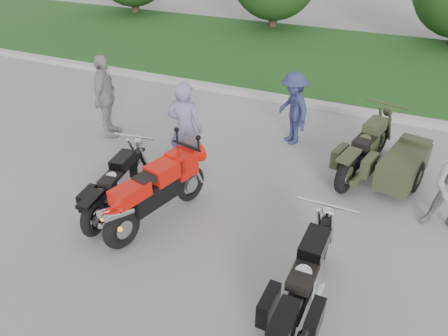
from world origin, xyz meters
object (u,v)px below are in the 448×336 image
at_px(sportbike_red, 155,191).
at_px(cruiser_right, 303,286).
at_px(person_stripe, 185,129).
at_px(person_denim, 293,109).
at_px(cruiser_left, 115,188).
at_px(person_back, 105,97).
at_px(cruiser_sidecar, 386,160).

relative_size(sportbike_red, cruiser_right, 0.91).
height_order(sportbike_red, person_stripe, person_stripe).
relative_size(sportbike_red, person_denim, 1.39).
xyz_separation_m(cruiser_left, person_denim, (1.97, 3.69, 0.37)).
distance_m(person_stripe, person_back, 2.51).
relative_size(person_stripe, person_denim, 1.17).
height_order(cruiser_right, person_stripe, person_stripe).
relative_size(cruiser_right, person_stripe, 1.30).
relative_size(cruiser_left, person_denim, 1.37).
height_order(cruiser_sidecar, person_stripe, person_stripe).
distance_m(cruiser_sidecar, person_denim, 2.27).
bearing_deg(person_stripe, cruiser_sidecar, -167.55).
bearing_deg(person_stripe, cruiser_left, 64.80).
distance_m(person_stripe, person_denim, 2.57).
xyz_separation_m(sportbike_red, cruiser_sidecar, (3.22, 2.90, -0.17)).
xyz_separation_m(cruiser_left, cruiser_sidecar, (4.06, 2.88, 0.02)).
height_order(cruiser_right, cruiser_sidecar, cruiser_sidecar).
bearing_deg(cruiser_right, sportbike_red, 162.89).
height_order(cruiser_left, person_stripe, person_stripe).
bearing_deg(person_denim, cruiser_right, -26.36).
distance_m(sportbike_red, cruiser_left, 0.86).
bearing_deg(cruiser_right, person_stripe, 141.31).
bearing_deg(cruiser_left, person_denim, 53.48).
bearing_deg(cruiser_right, cruiser_left, 166.49).
height_order(sportbike_red, cruiser_left, sportbike_red).
xyz_separation_m(cruiser_sidecar, person_back, (-5.96, -0.58, 0.48)).
height_order(cruiser_sidecar, person_denim, person_denim).
distance_m(cruiser_sidecar, person_stripe, 3.81).
bearing_deg(person_back, cruiser_sidecar, -104.56).
bearing_deg(sportbike_red, cruiser_left, -168.82).
xyz_separation_m(sportbike_red, person_denim, (1.13, 3.72, 0.17)).
relative_size(cruiser_left, person_stripe, 1.17).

